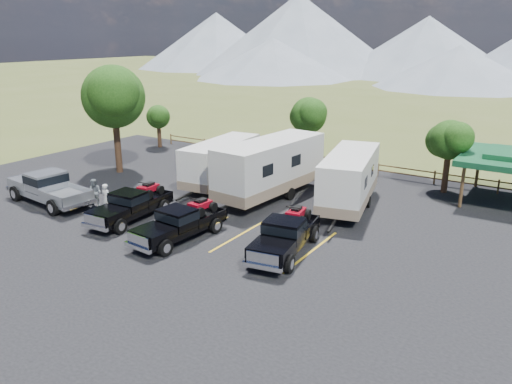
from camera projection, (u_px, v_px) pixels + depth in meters
The scene contains 18 objects.
ground at pixel (159, 253), 23.53m from camera, with size 320.00×320.00×0.00m, color #4C5725.
asphalt_lot at pixel (199, 232), 25.92m from camera, with size 44.00×34.00×0.04m, color black.
stall_lines at pixel (211, 226), 26.72m from camera, with size 12.12×5.50×0.01m.
tree_big_nw at pixel (113, 97), 35.56m from camera, with size 5.54×5.18×7.84m.
tree_ne_a at pixel (449, 140), 31.43m from camera, with size 3.11×2.92×4.76m.
tree_north at pixel (308, 115), 38.63m from camera, with size 3.46×3.24×5.25m.
tree_nw_small at pixel (158, 117), 44.60m from camera, with size 2.59×2.43×3.85m.
rail_fence at pixel (352, 164), 37.11m from camera, with size 36.12×0.12×1.00m.
mountain_range at pixel (467, 43), 109.86m from camera, with size 209.00×71.00×20.00m.
rig_left at pixel (132, 204), 27.41m from camera, with size 2.28×5.64×1.84m.
rig_center at pixel (181, 222), 24.79m from camera, with size 2.24×5.59×1.83m.
rig_right at pixel (286, 234), 23.26m from camera, with size 2.72×5.88×1.89m.
trailer_left at pixel (221, 163), 33.44m from camera, with size 2.91×8.75×3.03m.
trailer_center at pixel (270, 168), 30.88m from camera, with size 3.38×10.46×3.62m.
trailer_right at pixel (349, 179), 29.17m from camera, with size 4.03×9.35×3.24m.
pickup_silver at pixel (49, 188), 29.90m from camera, with size 6.70×2.77×1.96m.
person_a at pixel (106, 199), 28.28m from camera, with size 0.65×0.43×1.79m, color #BDBDBD.
person_b at pixel (95, 193), 29.62m from camera, with size 0.80×0.63×1.66m, color slate.
Camera 1 is at (15.56, -15.60, 9.87)m, focal length 35.00 mm.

